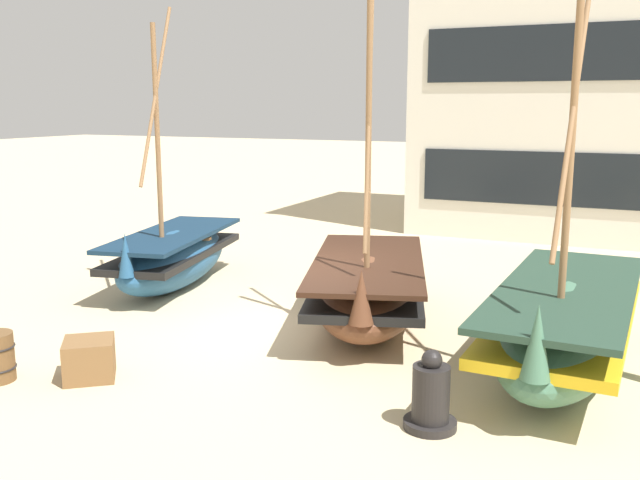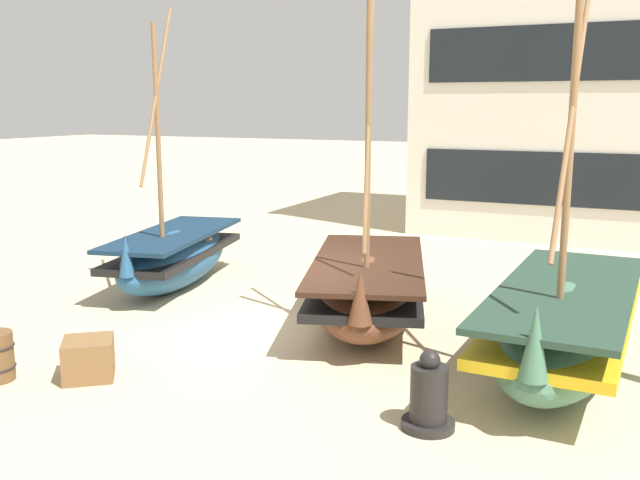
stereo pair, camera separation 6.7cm
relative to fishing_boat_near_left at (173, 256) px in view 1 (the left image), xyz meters
The scene contains 7 objects.
ground_plane 4.04m from the fishing_boat_near_left, 22.27° to the right, with size 120.00×120.00×0.00m, color #CCB78E.
fishing_boat_near_left is the anchor object (origin of this frame).
fishing_boat_centre_large 8.31m from the fishing_boat_near_left, 11.49° to the right, with size 1.98×5.38×6.08m.
fishing_boat_far_right 4.75m from the fishing_boat_near_left, ahead, with size 3.28×5.14×5.69m.
capstan_winch 8.13m from the fishing_boat_near_left, 32.10° to the right, with size 0.65×0.65×0.99m.
cargo_crate 5.22m from the fishing_boat_near_left, 67.24° to the right, with size 0.69×0.69×0.57m, color brown.
harbor_building_main 13.89m from the fishing_boat_near_left, 60.54° to the left, with size 8.09×7.01×10.37m.
Camera 1 is at (5.29, -10.63, 3.87)m, focal length 39.65 mm.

